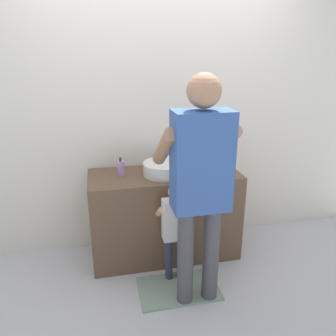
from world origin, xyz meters
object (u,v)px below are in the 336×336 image
(soap_bottle, at_px, (121,168))
(child_toddler, at_px, (175,225))
(toothbrush_cup, at_px, (203,166))
(adult_parent, at_px, (200,176))

(soap_bottle, bearing_deg, child_toddler, -48.67)
(toothbrush_cup, bearing_deg, adult_parent, -109.78)
(child_toddler, bearing_deg, adult_parent, -67.33)
(toothbrush_cup, height_order, soap_bottle, toothbrush_cup)
(soap_bottle, bearing_deg, toothbrush_cup, -2.56)
(toothbrush_cup, relative_size, child_toddler, 0.24)
(toothbrush_cup, xyz_separation_m, soap_bottle, (-0.73, 0.03, 0.02))
(toothbrush_cup, bearing_deg, soap_bottle, 177.44)
(toothbrush_cup, height_order, adult_parent, adult_parent)
(soap_bottle, height_order, adult_parent, adult_parent)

